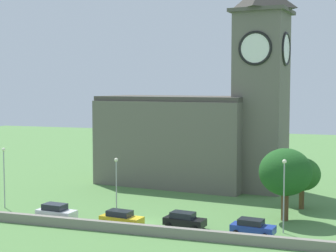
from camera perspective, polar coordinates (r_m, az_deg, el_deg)
name	(u,v)px	position (r m, az deg, el deg)	size (l,w,h in m)	color
ground_plane	(183,197)	(73.02, 1.59, -7.59)	(200.00, 200.00, 0.00)	#517F42
church	(199,126)	(79.97, 3.34, 0.00)	(29.54, 14.18, 29.46)	#666056
quay_barrier	(129,228)	(55.55, -4.23, -10.92)	(51.27, 0.70, 1.04)	gray
car_white	(56,212)	(61.67, -11.95, -9.04)	(4.68, 2.57, 1.88)	silver
car_yellow	(121,218)	(58.32, -5.06, -9.84)	(4.89, 2.57, 1.69)	gold
car_black	(184,220)	(57.34, 1.76, -10.07)	(4.63, 2.58, 1.71)	black
car_blue	(252,227)	(55.41, 9.07, -10.67)	(4.59, 2.58, 1.64)	#233D9E
streetlamp_west_end	(4,168)	(68.71, -17.23, -4.35)	(0.44, 0.44, 7.50)	#9EA0A5
streetlamp_west_mid	(116,178)	(60.98, -5.58, -5.57)	(0.44, 0.44, 6.95)	#9EA0A5
streetlamp_central	(284,185)	(55.77, 12.37, -6.18)	(0.44, 0.44, 7.66)	#9EA0A5
tree_by_tower	(285,172)	(60.90, 12.51, -4.89)	(5.91, 5.91, 8.17)	brown
tree_riverside_east	(302,174)	(67.18, 14.22, -5.07)	(4.49, 4.49, 6.34)	brown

